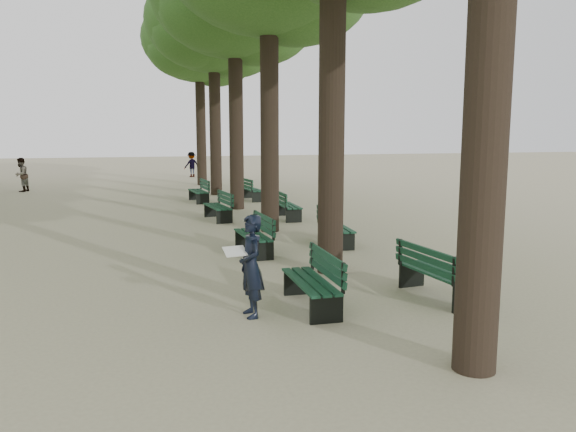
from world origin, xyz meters
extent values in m
plane|color=tan|center=(0.00, 0.00, 0.00)|extent=(120.00, 120.00, 0.00)
cylinder|color=#33261C|center=(1.50, -2.00, 3.75)|extent=(0.52, 0.52, 7.50)
cylinder|color=#33261C|center=(1.50, 3.00, 3.75)|extent=(0.52, 0.52, 7.50)
cylinder|color=#33261C|center=(1.50, 8.00, 3.75)|extent=(0.52, 0.52, 7.50)
cylinder|color=#33261C|center=(1.50, 13.00, 3.75)|extent=(0.52, 0.52, 7.50)
cylinder|color=#33261C|center=(1.50, 18.00, 3.75)|extent=(0.52, 0.52, 7.50)
ellipsoid|color=#2A571E|center=(1.50, 18.00, 7.70)|extent=(6.00, 6.00, 4.50)
cylinder|color=#33261C|center=(1.50, 23.00, 3.75)|extent=(0.52, 0.52, 7.50)
ellipsoid|color=#2A571E|center=(1.50, 23.00, 7.70)|extent=(6.00, 6.00, 4.50)
cube|color=black|center=(0.35, 0.84, 0.23)|extent=(0.56, 1.81, 0.45)
cube|color=#0D3221|center=(0.35, 0.84, 0.45)|extent=(0.58, 1.81, 0.04)
cube|color=#0D3221|center=(0.63, 0.83, 0.72)|extent=(0.08, 1.80, 0.40)
cube|color=black|center=(0.35, 5.14, 0.23)|extent=(0.59, 1.82, 0.45)
cube|color=#0D3221|center=(0.35, 5.14, 0.45)|extent=(0.61, 1.82, 0.04)
cube|color=#0D3221|center=(0.63, 5.16, 0.72)|extent=(0.11, 1.80, 0.40)
cube|color=black|center=(0.35, 10.46, 0.23)|extent=(0.71, 1.85, 0.45)
cube|color=#0D3221|center=(0.35, 10.46, 0.45)|extent=(0.73, 1.85, 0.04)
cube|color=#0D3221|center=(0.63, 10.49, 0.72)|extent=(0.24, 1.79, 0.40)
cube|color=black|center=(0.35, 15.45, 0.23)|extent=(0.66, 1.83, 0.45)
cube|color=#0D3221|center=(0.35, 15.45, 0.45)|extent=(0.68, 1.84, 0.04)
cube|color=#0D3221|center=(0.63, 15.47, 0.72)|extent=(0.18, 1.80, 0.40)
cube|color=black|center=(2.65, 0.75, 0.23)|extent=(0.67, 1.84, 0.45)
cube|color=#0D3221|center=(2.65, 0.75, 0.45)|extent=(0.69, 1.84, 0.04)
cube|color=#0D3221|center=(2.37, 0.72, 0.72)|extent=(0.19, 1.80, 0.40)
cube|color=black|center=(2.65, 5.65, 0.23)|extent=(0.68, 1.84, 0.45)
cube|color=#0D3221|center=(2.65, 5.65, 0.45)|extent=(0.70, 1.84, 0.04)
cube|color=#0D3221|center=(2.37, 5.67, 0.72)|extent=(0.20, 1.80, 0.40)
cube|color=black|center=(2.65, 10.06, 0.23)|extent=(0.58, 1.82, 0.45)
cube|color=#0D3221|center=(2.65, 10.06, 0.45)|extent=(0.60, 1.82, 0.04)
cube|color=#0D3221|center=(2.37, 10.07, 0.72)|extent=(0.10, 1.80, 0.40)
cube|color=black|center=(2.65, 15.48, 0.23)|extent=(0.68, 1.84, 0.45)
cube|color=#0D3221|center=(2.65, 15.48, 0.45)|extent=(0.70, 1.84, 0.04)
cube|color=#0D3221|center=(2.37, 15.45, 0.72)|extent=(0.20, 1.80, 0.40)
imported|color=black|center=(-0.66, 0.70, 0.80)|extent=(0.37, 0.67, 1.61)
cube|color=white|center=(-0.91, 0.70, 1.05)|extent=(0.37, 0.29, 0.12)
imported|color=#262628|center=(1.58, 28.65, 0.80)|extent=(1.08, 0.69, 1.60)
imported|color=#262628|center=(-7.32, 21.85, 0.82)|extent=(0.59, 0.86, 1.63)
camera|label=1|loc=(-2.45, -7.57, 2.85)|focal=35.00mm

